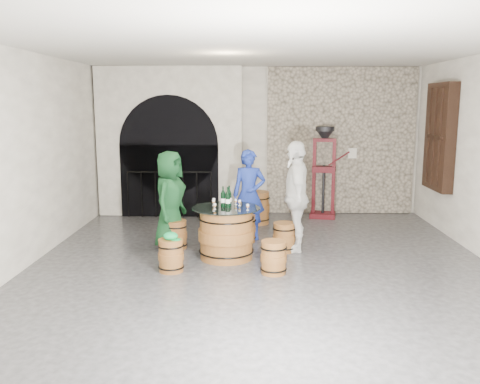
{
  "coord_description": "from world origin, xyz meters",
  "views": [
    {
      "loc": [
        -0.14,
        -7.23,
        2.43
      ],
      "look_at": [
        -0.32,
        0.61,
        1.05
      ],
      "focal_mm": 38.0,
      "sensor_mm": 36.0,
      "label": 1
    }
  ],
  "objects_px": {
    "person_white": "(296,196)",
    "barrel_stool_near_left": "(171,256)",
    "person_green": "(170,200)",
    "barrel_stool_right": "(284,237)",
    "barrel_table": "(226,233)",
    "barrel_stool_far": "(245,228)",
    "wine_bottle_left": "(223,199)",
    "side_barrel": "(258,208)",
    "barrel_stool_near_right": "(274,257)",
    "wine_bottle_right": "(229,198)",
    "corking_press": "(324,165)",
    "person_blue": "(249,195)",
    "barrel_stool_left": "(176,235)",
    "wine_bottle_center": "(228,199)"
  },
  "relations": [
    {
      "from": "person_white",
      "to": "barrel_stool_near_left",
      "type": "bearing_deg",
      "value": -58.56
    },
    {
      "from": "person_green",
      "to": "barrel_stool_right",
      "type": "bearing_deg",
      "value": -80.92
    },
    {
      "from": "barrel_table",
      "to": "person_green",
      "type": "relative_size",
      "value": 0.65
    },
    {
      "from": "barrel_stool_far",
      "to": "wine_bottle_left",
      "type": "relative_size",
      "value": 1.49
    },
    {
      "from": "person_white",
      "to": "side_barrel",
      "type": "bearing_deg",
      "value": -161.78
    },
    {
      "from": "barrel_stool_near_right",
      "to": "wine_bottle_right",
      "type": "bearing_deg",
      "value": 128.85
    },
    {
      "from": "barrel_stool_far",
      "to": "wine_bottle_right",
      "type": "height_order",
      "value": "wine_bottle_right"
    },
    {
      "from": "person_white",
      "to": "barrel_stool_far",
      "type": "bearing_deg",
      "value": -120.47
    },
    {
      "from": "barrel_stool_far",
      "to": "side_barrel",
      "type": "relative_size",
      "value": 0.73
    },
    {
      "from": "barrel_stool_near_right",
      "to": "corking_press",
      "type": "bearing_deg",
      "value": 71.73
    },
    {
      "from": "person_green",
      "to": "corking_press",
      "type": "xyz_separation_m",
      "value": [
        2.9,
        2.37,
        0.31
      ]
    },
    {
      "from": "barrel_stool_right",
      "to": "person_blue",
      "type": "height_order",
      "value": "person_blue"
    },
    {
      "from": "barrel_stool_far",
      "to": "wine_bottle_left",
      "type": "xyz_separation_m",
      "value": [
        -0.34,
        -0.92,
        0.71
      ]
    },
    {
      "from": "person_green",
      "to": "person_blue",
      "type": "distance_m",
      "value": 1.46
    },
    {
      "from": "barrel_table",
      "to": "barrel_stool_near_left",
      "type": "bearing_deg",
      "value": -139.47
    },
    {
      "from": "barrel_stool_near_left",
      "to": "barrel_stool_left",
      "type": "bearing_deg",
      "value": 94.86
    },
    {
      "from": "person_green",
      "to": "barrel_stool_left",
      "type": "bearing_deg",
      "value": -106.25
    },
    {
      "from": "barrel_stool_near_right",
      "to": "wine_bottle_left",
      "type": "relative_size",
      "value": 1.49
    },
    {
      "from": "barrel_stool_far",
      "to": "corking_press",
      "type": "distance_m",
      "value": 2.72
    },
    {
      "from": "person_blue",
      "to": "barrel_stool_near_left",
      "type": "bearing_deg",
      "value": -119.91
    },
    {
      "from": "wine_bottle_center",
      "to": "barrel_stool_near_right",
      "type": "bearing_deg",
      "value": -46.23
    },
    {
      "from": "person_green",
      "to": "wine_bottle_right",
      "type": "relative_size",
      "value": 5.07
    },
    {
      "from": "wine_bottle_center",
      "to": "wine_bottle_left",
      "type": "bearing_deg",
      "value": 143.1
    },
    {
      "from": "person_green",
      "to": "side_barrel",
      "type": "bearing_deg",
      "value": -25.63
    },
    {
      "from": "barrel_stool_near_right",
      "to": "person_green",
      "type": "bearing_deg",
      "value": 142.36
    },
    {
      "from": "person_green",
      "to": "wine_bottle_left",
      "type": "xyz_separation_m",
      "value": [
        0.92,
        -0.53,
        0.13
      ]
    },
    {
      "from": "barrel_stool_left",
      "to": "wine_bottle_right",
      "type": "bearing_deg",
      "value": -24.0
    },
    {
      "from": "barrel_stool_left",
      "to": "person_green",
      "type": "xyz_separation_m",
      "value": [
        -0.1,
        0.06,
        0.59
      ]
    },
    {
      "from": "wine_bottle_center",
      "to": "person_blue",
      "type": "bearing_deg",
      "value": 74.91
    },
    {
      "from": "barrel_stool_right",
      "to": "wine_bottle_center",
      "type": "height_order",
      "value": "wine_bottle_center"
    },
    {
      "from": "barrel_stool_left",
      "to": "barrel_stool_near_right",
      "type": "height_order",
      "value": "same"
    },
    {
      "from": "barrel_table",
      "to": "wine_bottle_left",
      "type": "distance_m",
      "value": 0.55
    },
    {
      "from": "barrel_stool_near_right",
      "to": "corking_press",
      "type": "relative_size",
      "value": 0.25
    },
    {
      "from": "barrel_stool_near_left",
      "to": "person_green",
      "type": "distance_m",
      "value": 1.39
    },
    {
      "from": "barrel_table",
      "to": "person_white",
      "type": "xyz_separation_m",
      "value": [
        1.12,
        0.48,
        0.51
      ]
    },
    {
      "from": "barrel_stool_near_right",
      "to": "barrel_stool_near_left",
      "type": "distance_m",
      "value": 1.49
    },
    {
      "from": "wine_bottle_right",
      "to": "barrel_stool_right",
      "type": "bearing_deg",
      "value": 17.65
    },
    {
      "from": "barrel_stool_right",
      "to": "wine_bottle_right",
      "type": "bearing_deg",
      "value": -162.35
    },
    {
      "from": "barrel_stool_near_left",
      "to": "person_green",
      "type": "height_order",
      "value": "person_green"
    },
    {
      "from": "barrel_stool_left",
      "to": "person_white",
      "type": "bearing_deg",
      "value": -1.32
    },
    {
      "from": "person_white",
      "to": "barrel_table",
      "type": "bearing_deg",
      "value": -66.55
    },
    {
      "from": "barrel_stool_far",
      "to": "corking_press",
      "type": "bearing_deg",
      "value": 50.23
    },
    {
      "from": "barrel_stool_near_left",
      "to": "wine_bottle_center",
      "type": "bearing_deg",
      "value": 39.38
    },
    {
      "from": "person_blue",
      "to": "wine_bottle_left",
      "type": "height_order",
      "value": "person_blue"
    },
    {
      "from": "corking_press",
      "to": "person_blue",
      "type": "bearing_deg",
      "value": -120.73
    },
    {
      "from": "wine_bottle_right",
      "to": "wine_bottle_center",
      "type": "bearing_deg",
      "value": -97.77
    },
    {
      "from": "barrel_stool_left",
      "to": "barrel_stool_near_right",
      "type": "bearing_deg",
      "value": -38.03
    },
    {
      "from": "person_green",
      "to": "corking_press",
      "type": "bearing_deg",
      "value": -36.22
    },
    {
      "from": "person_white",
      "to": "corking_press",
      "type": "height_order",
      "value": "corking_press"
    },
    {
      "from": "barrel_table",
      "to": "barrel_stool_far",
      "type": "relative_size",
      "value": 2.21
    }
  ]
}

